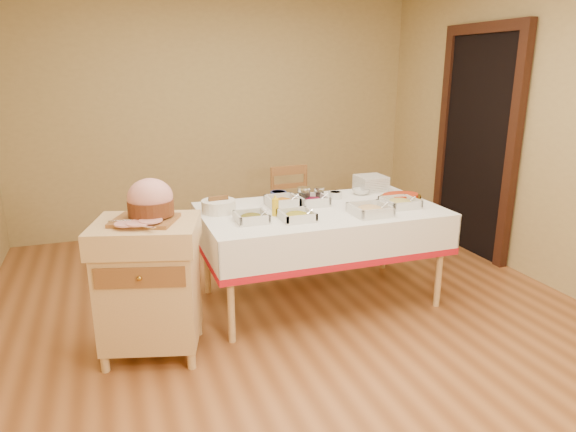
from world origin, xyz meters
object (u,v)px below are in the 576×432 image
object	(u,v)px
mustard_bottle	(275,206)
preserve_jar_right	(319,195)
butcher_cart	(150,280)
ham_on_board	(150,203)
dining_chair	(294,213)
dining_table	(320,228)
plate_stack	(371,183)
brass_platter	(400,197)
bread_basket	(219,206)
preserve_jar_left	(304,196)

from	to	relation	value
mustard_bottle	preserve_jar_right	bearing A→B (deg)	32.79
butcher_cart	ham_on_board	world-z (taller)	ham_on_board
ham_on_board	dining_chair	bearing A→B (deg)	41.95
butcher_cart	mustard_bottle	bearing A→B (deg)	17.86
dining_table	preserve_jar_right	world-z (taller)	preserve_jar_right
plate_stack	brass_platter	distance (m)	0.38
dining_table	brass_platter	world-z (taller)	brass_platter
butcher_cart	bread_basket	xyz separation A→B (m)	(0.57, 0.53, 0.30)
dining_chair	bread_basket	distance (m)	1.22
dining_chair	brass_platter	distance (m)	1.12
brass_platter	preserve_jar_left	bearing A→B (deg)	169.91
butcher_cart	preserve_jar_right	xyz separation A→B (m)	(1.41, 0.61, 0.30)
dining_table	brass_platter	size ratio (longest dim) A/B	5.07
plate_stack	preserve_jar_left	bearing A→B (deg)	-162.50
mustard_bottle	plate_stack	world-z (taller)	mustard_bottle
ham_on_board	preserve_jar_right	world-z (taller)	ham_on_board
dining_chair	brass_platter	world-z (taller)	dining_chair
mustard_bottle	bread_basket	size ratio (longest dim) A/B	0.62
preserve_jar_right	bread_basket	world-z (taller)	bread_basket
dining_table	dining_chair	size ratio (longest dim) A/B	2.03
butcher_cart	preserve_jar_left	bearing A→B (deg)	23.59
dining_table	butcher_cart	distance (m)	1.38
ham_on_board	bread_basket	world-z (taller)	ham_on_board
bread_basket	preserve_jar_left	bearing A→B (deg)	1.36
butcher_cart	brass_platter	world-z (taller)	butcher_cart
preserve_jar_left	bread_basket	size ratio (longest dim) A/B	0.52
preserve_jar_right	brass_platter	xyz separation A→B (m)	(0.64, -0.20, -0.03)
plate_stack	brass_platter	bearing A→B (deg)	-78.48
dining_table	preserve_jar_left	xyz separation A→B (m)	(-0.07, 0.17, 0.22)
butcher_cart	preserve_jar_right	bearing A→B (deg)	23.27
preserve_jar_right	bread_basket	bearing A→B (deg)	-174.97
ham_on_board	butcher_cart	bearing A→B (deg)	-141.87
dining_table	plate_stack	distance (m)	0.79
ham_on_board	brass_platter	distance (m)	2.06
plate_stack	preserve_jar_right	bearing A→B (deg)	-163.36
dining_chair	ham_on_board	bearing A→B (deg)	-138.05
preserve_jar_left	bread_basket	bearing A→B (deg)	-178.64
dining_table	mustard_bottle	size ratio (longest dim) A/B	11.60
mustard_bottle	bread_basket	bearing A→B (deg)	148.07
ham_on_board	mustard_bottle	world-z (taller)	ham_on_board
ham_on_board	brass_platter	size ratio (longest dim) A/B	1.10
dining_chair	preserve_jar_left	size ratio (longest dim) A/B	6.73
butcher_cart	ham_on_board	bearing A→B (deg)	38.13
butcher_cart	mustard_bottle	xyz separation A→B (m)	(0.94, 0.30, 0.32)
preserve_jar_left	preserve_jar_right	xyz separation A→B (m)	(0.15, 0.06, -0.01)
dining_chair	preserve_jar_right	size ratio (longest dim) A/B	8.26
dining_table	plate_stack	world-z (taller)	plate_stack
bread_basket	plate_stack	size ratio (longest dim) A/B	1.07
ham_on_board	preserve_jar_right	size ratio (longest dim) A/B	3.64
dining_chair	brass_platter	xyz separation A→B (m)	(0.59, -0.90, 0.32)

